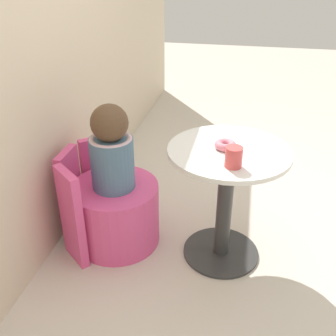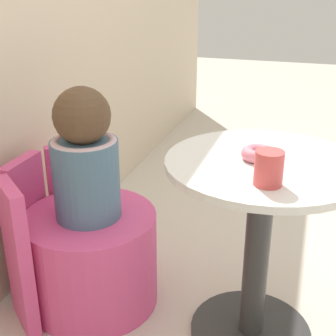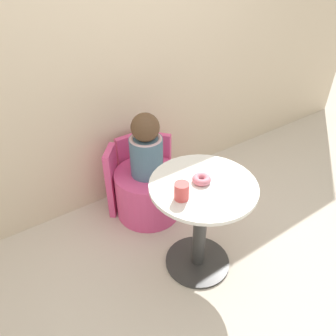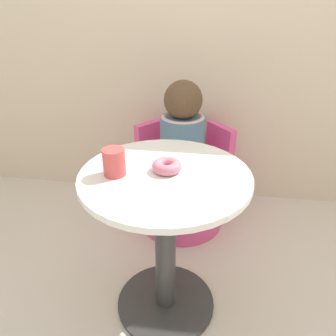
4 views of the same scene
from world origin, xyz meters
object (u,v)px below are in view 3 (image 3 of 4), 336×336
at_px(tub_chair, 148,193).
at_px(donut, 202,179).
at_px(cup, 182,191).
at_px(round_table, 201,213).
at_px(child_figure, 146,147).

relative_size(tub_chair, donut, 4.63).
height_order(tub_chair, cup, cup).
bearing_deg(donut, cup, -164.23).
bearing_deg(round_table, tub_chair, 90.06).
bearing_deg(child_figure, cup, -105.02).
distance_m(child_figure, cup, 0.73).
xyz_separation_m(round_table, child_figure, (-0.00, 0.66, 0.16)).
bearing_deg(cup, child_figure, 74.98).
distance_m(round_table, donut, 0.26).
distance_m(round_table, child_figure, 0.68).
xyz_separation_m(donut, cup, (-0.19, -0.05, 0.03)).
xyz_separation_m(round_table, tub_chair, (-0.00, 0.66, -0.28)).
bearing_deg(donut, round_table, -98.13).
relative_size(child_figure, cup, 4.97).
bearing_deg(donut, tub_chair, 90.36).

